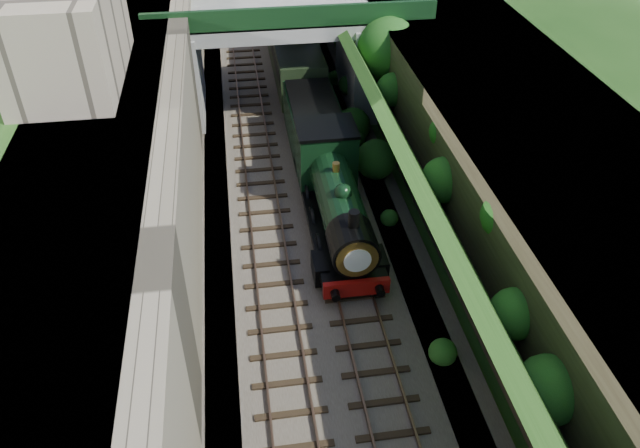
# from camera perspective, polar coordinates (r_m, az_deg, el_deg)

# --- Properties ---
(ground) EXTENTS (160.00, 160.00, 0.00)m
(ground) POSITION_cam_1_polar(r_m,az_deg,el_deg) (21.95, 3.07, -18.15)
(ground) COLOR #1E4714
(ground) RESTS_ON ground
(trackbed) EXTENTS (10.00, 90.00, 0.20)m
(trackbed) POSITION_cam_1_polar(r_m,az_deg,el_deg) (36.96, -2.88, 8.03)
(trackbed) COLOR #473F38
(trackbed) RESTS_ON ground
(retaining_wall) EXTENTS (1.00, 90.00, 7.00)m
(retaining_wall) POSITION_cam_1_polar(r_m,az_deg,el_deg) (35.40, -12.13, 12.05)
(retaining_wall) COLOR #756B56
(retaining_wall) RESTS_ON ground
(street_plateau_left) EXTENTS (6.00, 90.00, 7.00)m
(street_plateau_left) POSITION_cam_1_polar(r_m,az_deg,el_deg) (35.83, -17.80, 11.39)
(street_plateau_left) COLOR #262628
(street_plateau_left) RESTS_ON ground
(street_plateau_right) EXTENTS (8.00, 90.00, 6.25)m
(street_plateau_right) POSITION_cam_1_polar(r_m,az_deg,el_deg) (37.59, 11.91, 12.95)
(street_plateau_right) COLOR #262628
(street_plateau_right) RESTS_ON ground
(embankment_slope) EXTENTS (4.56, 90.00, 6.38)m
(embankment_slope) POSITION_cam_1_polar(r_m,az_deg,el_deg) (33.85, 6.10, 10.01)
(embankment_slope) COLOR #1E4714
(embankment_slope) RESTS_ON ground
(track_left) EXTENTS (2.50, 90.00, 0.20)m
(track_left) POSITION_cam_1_polar(r_m,az_deg,el_deg) (36.78, -6.01, 7.98)
(track_left) COLOR black
(track_left) RESTS_ON trackbed
(track_right) EXTENTS (2.50, 90.00, 0.20)m
(track_right) POSITION_cam_1_polar(r_m,az_deg,el_deg) (37.00, -1.02, 8.37)
(track_right) COLOR black
(track_right) RESTS_ON trackbed
(road_bridge) EXTENTS (16.00, 6.40, 7.25)m
(road_bridge) POSITION_cam_1_polar(r_m,az_deg,el_deg) (38.98, -2.28, 16.10)
(road_bridge) COLOR gray
(road_bridge) RESTS_ON ground
(building_near) EXTENTS (4.00, 8.00, 4.00)m
(building_near) POSITION_cam_1_polar(r_m,az_deg,el_deg) (28.46, -22.22, 16.00)
(building_near) COLOR gray
(building_near) RESTS_ON street_plateau_left
(tree) EXTENTS (3.60, 3.80, 6.60)m
(tree) POSITION_cam_1_polar(r_m,az_deg,el_deg) (36.63, 6.35, 15.45)
(tree) COLOR black
(tree) RESTS_ON ground
(locomotive) EXTENTS (3.10, 10.22, 3.83)m
(locomotive) POSITION_cam_1_polar(r_m,az_deg,el_deg) (28.28, 1.48, 2.31)
(locomotive) COLOR black
(locomotive) RESTS_ON trackbed
(tender) EXTENTS (2.70, 6.00, 3.05)m
(tender) POSITION_cam_1_polar(r_m,az_deg,el_deg) (34.63, -0.60, 8.82)
(tender) COLOR black
(tender) RESTS_ON trackbed
(coach_front) EXTENTS (2.90, 18.00, 3.70)m
(coach_front) POSITION_cam_1_polar(r_m,az_deg,el_deg) (45.89, -2.89, 16.67)
(coach_front) COLOR black
(coach_front) RESTS_ON trackbed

